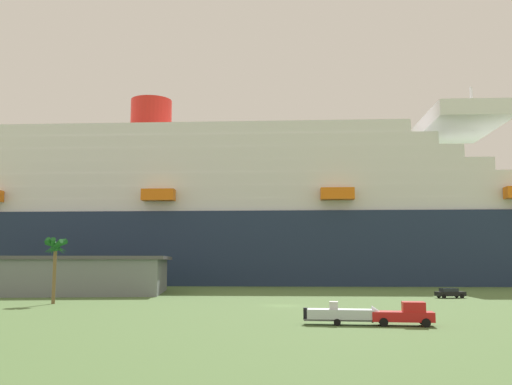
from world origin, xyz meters
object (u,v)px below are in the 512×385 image
Objects in this scene: cruise_ship at (245,219)px; parked_car_black_coupe at (450,293)px; pickup_truck at (405,314)px; palm_tree at (55,250)px; small_boat_on_trailer at (347,315)px.

parked_car_black_coupe is at bearing -61.63° from cruise_ship.
pickup_truck is 0.63× the size of palm_tree.
parked_car_black_coupe is at bearing 10.38° from palm_tree.
pickup_truck is 5.30m from small_boat_on_trailer.
palm_tree is (-27.68, -71.95, -9.79)m from cruise_ship.
pickup_truck is at bearing -9.98° from small_boat_on_trailer.
small_boat_on_trailer is (-5.22, 0.92, -0.08)m from pickup_truck.
small_boat_on_trailer is at bearing -85.08° from cruise_ship.
parked_car_black_coupe is at bearing 58.29° from small_boat_on_trailer.
pickup_truck reaches higher than small_boat_on_trailer.
palm_tree reaches higher than parked_car_black_coupe.
pickup_truck reaches higher than parked_car_black_coupe.
cruise_ship is 38.38× the size of pickup_truck.
pickup_truck is (13.84, -101.02, -16.29)m from cruise_ship.
cruise_ship reaches higher than pickup_truck.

